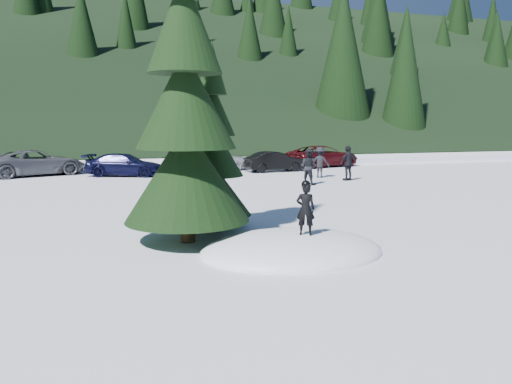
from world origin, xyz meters
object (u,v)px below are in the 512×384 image
object	(u,v)px
adult_2	(320,162)
car_2	(36,163)
car_3	(125,165)
car_6	(323,156)
car_5	(275,161)
child_skier	(306,209)
spruce_short	(213,157)
adult_0	(308,167)
car_4	(218,159)
adult_1	(348,163)
spruce_tall	(186,113)

from	to	relation	value
adult_2	car_2	xyz separation A→B (m)	(-15.35, 6.04, -0.11)
car_3	car_6	size ratio (longest dim) A/B	0.84
adult_2	car_5	size ratio (longest dim) A/B	0.45
child_skier	adult_2	bearing A→B (deg)	-92.27
spruce_short	child_skier	world-z (taller)	spruce_short
child_skier	adult_2	size ratio (longest dim) A/B	0.70
adult_0	car_4	world-z (taller)	adult_0
adult_0	adult_1	xyz separation A→B (m)	(2.74, 1.02, 0.04)
car_5	spruce_short	bearing A→B (deg)	147.79
car_5	child_skier	bearing A→B (deg)	155.72
spruce_tall	car_5	distance (m)	19.26
spruce_tall	car_6	world-z (taller)	spruce_tall
car_4	spruce_tall	bearing A→B (deg)	-174.36
car_5	car_6	xyz separation A→B (m)	(4.37, 2.32, 0.10)
car_3	spruce_tall	bearing A→B (deg)	-156.61
car_5	adult_1	bearing A→B (deg)	-167.37
car_4	car_5	world-z (taller)	car_4
car_2	car_3	distance (m)	5.26
adult_0	car_6	bearing A→B (deg)	-68.02
adult_2	car_3	distance (m)	11.23
adult_0	adult_1	world-z (taller)	adult_1
child_skier	car_3	world-z (taller)	child_skier
spruce_short	child_skier	bearing A→B (deg)	-68.11
spruce_tall	adult_1	distance (m)	15.58
spruce_tall	child_skier	bearing A→B (deg)	-41.02
child_skier	car_6	xyz separation A→B (m)	(10.48, 21.47, -0.34)
spruce_short	car_5	world-z (taller)	spruce_short
car_5	car_2	bearing A→B (deg)	75.58
car_6	adult_0	bearing A→B (deg)	136.42
child_skier	adult_2	world-z (taller)	adult_2
spruce_short	car_6	distance (m)	21.60
adult_0	car_2	size ratio (longest dim) A/B	0.33
car_3	adult_0	bearing A→B (deg)	-108.08
spruce_short	adult_2	world-z (taller)	spruce_short
spruce_short	car_6	xyz separation A→B (m)	(11.89, 17.99, -1.36)
adult_0	car_3	size ratio (longest dim) A/B	0.40
car_6	adult_2	bearing A→B (deg)	139.05
car_5	car_6	distance (m)	4.95
child_skier	adult_0	world-z (taller)	adult_0
spruce_short	car_6	bearing A→B (deg)	56.54
child_skier	car_6	distance (m)	23.90
spruce_tall	car_4	distance (m)	20.39
car_2	car_4	bearing A→B (deg)	-109.44
adult_0	adult_2	world-z (taller)	adult_0
adult_1	car_6	xyz separation A→B (m)	(2.33, 8.18, -0.19)
car_5	car_6	size ratio (longest dim) A/B	0.73
adult_1	adult_2	bearing A→B (deg)	-80.14
adult_2	car_3	size ratio (longest dim) A/B	0.39
child_skier	adult_1	xyz separation A→B (m)	(8.16, 13.30, -0.15)
car_6	child_skier	bearing A→B (deg)	139.28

